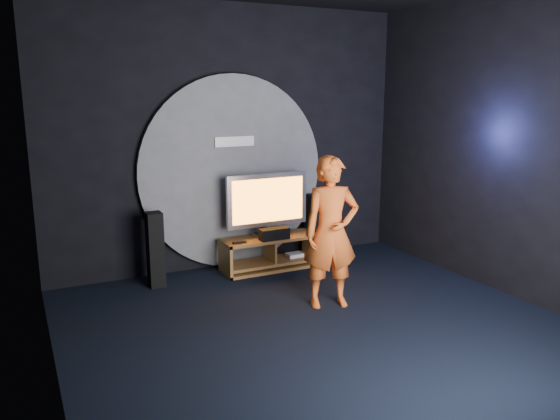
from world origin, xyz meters
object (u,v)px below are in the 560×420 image
object	(u,v)px
media_console	(270,255)
tower_speaker_right	(314,227)
tower_speaker_left	(155,250)
subwoofer	(327,249)
player	(331,232)
tv	(267,202)

from	to	relation	value
media_console	tower_speaker_right	world-z (taller)	tower_speaker_right
media_console	tower_speaker_right	xyz separation A→B (m)	(0.77, 0.17, 0.27)
tower_speaker_left	subwoofer	world-z (taller)	tower_speaker_left
subwoofer	player	bearing A→B (deg)	-120.16
media_console	subwoofer	size ratio (longest dim) A/B	3.71
media_console	player	bearing A→B (deg)	-87.91
media_console	tower_speaker_left	world-z (taller)	tower_speaker_left
tv	tower_speaker_left	distance (m)	1.61
tv	tower_speaker_left	bearing A→B (deg)	-178.19
tv	subwoofer	world-z (taller)	tv
tower_speaker_left	subwoofer	xyz separation A→B (m)	(2.43, -0.07, -0.29)
subwoofer	player	size ratio (longest dim) A/B	0.21
tower_speaker_left	player	distance (m)	2.22
tower_speaker_left	tower_speaker_right	bearing A→B (deg)	3.74
tower_speaker_right	subwoofer	world-z (taller)	tower_speaker_right
tv	subwoofer	xyz separation A→B (m)	(0.88, -0.12, -0.74)
player	tv	bearing A→B (deg)	106.51
player	subwoofer	bearing A→B (deg)	74.07
media_console	player	size ratio (longest dim) A/B	0.78
media_console	tower_speaker_right	distance (m)	0.84
tv	tower_speaker_right	xyz separation A→B (m)	(0.78, 0.10, -0.45)
tower_speaker_left	tower_speaker_right	world-z (taller)	same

